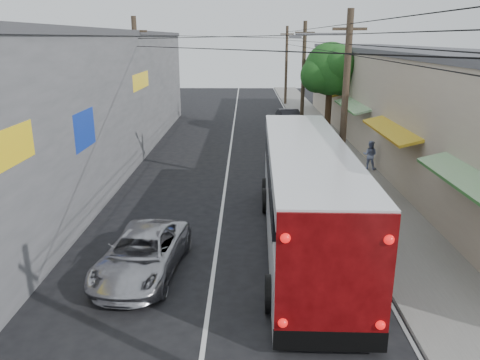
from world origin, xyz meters
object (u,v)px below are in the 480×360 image
at_px(pedestrian_near, 357,196).
at_px(parked_suv, 299,157).
at_px(coach_bus, 305,193).
at_px(parked_car_far, 289,119).
at_px(jeepney, 142,254).
at_px(pedestrian_far, 370,155).
at_px(parked_car_mid, 296,126).

bearing_deg(pedestrian_near, parked_suv, -58.65).
bearing_deg(parked_suv, pedestrian_near, -76.72).
bearing_deg(coach_bus, parked_car_far, 87.63).
height_order(jeepney, pedestrian_far, pedestrian_far).
xyz_separation_m(jeepney, parked_car_far, (6.56, 24.07, 0.06)).
xyz_separation_m(coach_bus, parked_car_mid, (1.60, 17.91, -1.01)).
bearing_deg(pedestrian_near, parked_car_mid, -70.02).
height_order(jeepney, parked_suv, parked_suv).
height_order(coach_bus, pedestrian_far, coach_bus).
height_order(parked_car_mid, pedestrian_far, pedestrian_far).
height_order(parked_suv, pedestrian_near, parked_suv).
bearing_deg(jeepney, pedestrian_near, 38.49).
xyz_separation_m(parked_suv, pedestrian_near, (1.60, -6.26, 0.03)).
bearing_deg(parked_suv, coach_bus, -96.24).
bearing_deg(coach_bus, jeepney, -154.46).
bearing_deg(pedestrian_far, coach_bus, 88.26).
distance_m(coach_bus, pedestrian_far, 10.33).
bearing_deg(pedestrian_far, parked_car_far, -51.11).
bearing_deg(jeepney, coach_bus, 29.87).
relative_size(coach_bus, pedestrian_far, 8.02).
relative_size(parked_car_mid, pedestrian_far, 3.10).
relative_size(parked_car_mid, pedestrian_near, 3.18).
bearing_deg(pedestrian_far, parked_car_mid, -46.18).
bearing_deg(pedestrian_far, parked_suv, 30.85).
xyz_separation_m(coach_bus, jeepney, (-5.12, -2.29, -1.17)).
xyz_separation_m(parked_car_mid, pedestrian_near, (0.80, -15.37, 0.06)).
height_order(coach_bus, parked_car_far, coach_bus).
bearing_deg(parked_car_far, jeepney, -111.82).
height_order(coach_bus, parked_car_mid, coach_bus).
relative_size(parked_suv, parked_car_far, 1.35).
relative_size(coach_bus, pedestrian_near, 8.23).
distance_m(jeepney, parked_car_far, 24.95).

